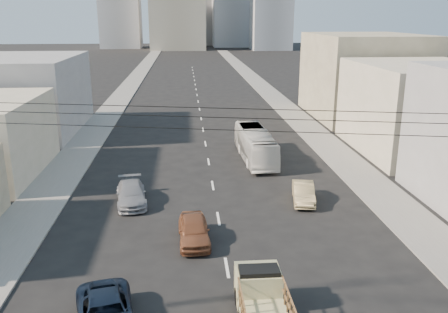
{
  "coord_description": "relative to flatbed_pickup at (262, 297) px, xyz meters",
  "views": [
    {
      "loc": [
        -1.88,
        -13.04,
        12.1
      ],
      "look_at": [
        0.49,
        15.74,
        3.5
      ],
      "focal_mm": 38.0,
      "sensor_mm": 36.0,
      "label": 1
    }
  ],
  "objects": [
    {
      "name": "lane_dashes",
      "position": [
        -1.05,
        49.34,
        -1.09
      ],
      "size": [
        0.15,
        104.0,
        0.01
      ],
      "color": "silver",
      "rests_on": "ground"
    },
    {
      "name": "bldg_left_far",
      "position": [
        -20.55,
        35.34,
        2.91
      ],
      "size": [
        12.0,
        16.0,
        8.0
      ],
      "primitive_type": "cube",
      "color": "gray",
      "rests_on": "ground"
    },
    {
      "name": "sidewalk_right",
      "position": [
        10.7,
        66.34,
        -1.03
      ],
      "size": [
        3.5,
        180.0,
        0.12
      ],
      "primitive_type": "cube",
      "color": "slate",
      "rests_on": "ground"
    },
    {
      "name": "sidewalk_left",
      "position": [
        -12.8,
        66.34,
        -1.03
      ],
      "size": [
        3.5,
        180.0,
        0.12
      ],
      "primitive_type": "cube",
      "color": "slate",
      "rests_on": "ground"
    },
    {
      "name": "midrise_east",
      "position": [
        28.95,
        161.34,
        12.91
      ],
      "size": [
        14.0,
        14.0,
        28.0
      ],
      "primitive_type": "cube",
      "color": "#909498",
      "rests_on": "ground"
    },
    {
      "name": "sedan_brown",
      "position": [
        -2.63,
        7.32,
        -0.39
      ],
      "size": [
        1.83,
        4.21,
        1.41
      ],
      "primitive_type": "imported",
      "rotation": [
        0.0,
        0.0,
        0.04
      ],
      "color": "brown",
      "rests_on": "ground"
    },
    {
      "name": "overhead_wires",
      "position": [
        -1.05,
        -2.16,
        7.87
      ],
      "size": [
        23.01,
        5.02,
        0.72
      ],
      "color": "black",
      "rests_on": "ground"
    },
    {
      "name": "sedan_grey",
      "position": [
        -6.69,
        13.36,
        -0.42
      ],
      "size": [
        2.53,
        4.87,
        1.35
      ],
      "primitive_type": "imported",
      "rotation": [
        0.0,
        0.0,
        0.14
      ],
      "color": "gray",
      "rests_on": "ground"
    },
    {
      "name": "flatbed_pickup",
      "position": [
        0.0,
        0.0,
        0.0
      ],
      "size": [
        1.95,
        4.41,
        1.9
      ],
      "color": "tan",
      "rests_on": "ground"
    },
    {
      "name": "city_bus",
      "position": [
        3.05,
        22.75,
        0.26
      ],
      "size": [
        2.6,
        9.76,
        2.7
      ],
      "primitive_type": "imported",
      "rotation": [
        0.0,
        0.0,
        0.03
      ],
      "color": "silver",
      "rests_on": "ground"
    },
    {
      "name": "sedan_tan",
      "position": [
        4.88,
        12.67,
        -0.46
      ],
      "size": [
        1.98,
        4.04,
        1.28
      ],
      "primitive_type": "imported",
      "rotation": [
        0.0,
        0.0,
        -0.17
      ],
      "color": "tan",
      "rests_on": "ground"
    },
    {
      "name": "bldg_right_mid",
      "position": [
        18.45,
        24.34,
        2.91
      ],
      "size": [
        11.0,
        14.0,
        8.0
      ],
      "primitive_type": "cube",
      "color": "#AFA98D",
      "rests_on": "ground"
    },
    {
      "name": "bldg_right_far",
      "position": [
        18.95,
        40.34,
        3.91
      ],
      "size": [
        12.0,
        16.0,
        10.0
      ],
      "primitive_type": "cube",
      "color": "gray",
      "rests_on": "ground"
    },
    {
      "name": "midrise_nw",
      "position": [
        -27.05,
        176.34,
        15.91
      ],
      "size": [
        15.0,
        15.0,
        34.0
      ],
      "primitive_type": "cube",
      "color": "#909498",
      "rests_on": "ground"
    }
  ]
}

